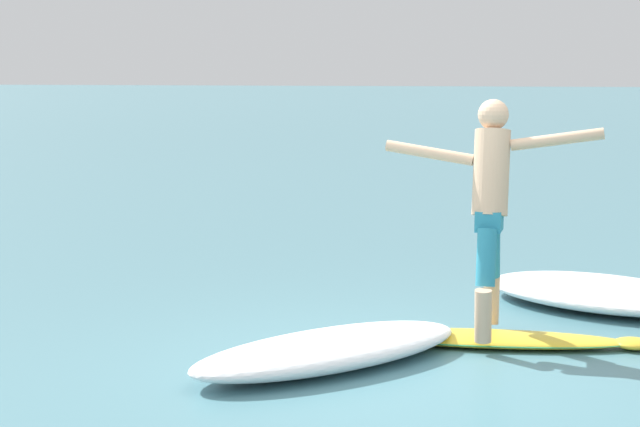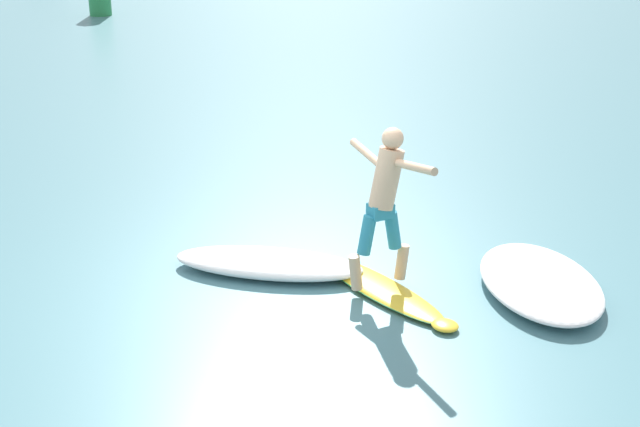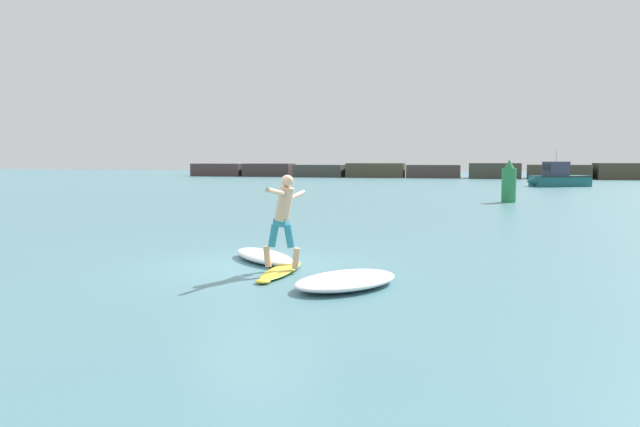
{
  "view_description": "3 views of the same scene",
  "coord_description": "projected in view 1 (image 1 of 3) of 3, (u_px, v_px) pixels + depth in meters",
  "views": [
    {
      "loc": [
        -7.49,
        -0.76,
        2.2
      ],
      "look_at": [
        1.38,
        0.81,
        0.93
      ],
      "focal_mm": 60.0,
      "sensor_mm": 36.0,
      "label": 1
    },
    {
      "loc": [
        -4.72,
        -8.04,
        4.51
      ],
      "look_at": [
        0.49,
        0.1,
        0.79
      ],
      "focal_mm": 50.0,
      "sensor_mm": 36.0,
      "label": 2
    },
    {
      "loc": [
        4.89,
        -12.05,
        2.24
      ],
      "look_at": [
        1.36,
        0.23,
        1.11
      ],
      "focal_mm": 35.0,
      "sensor_mm": 36.0,
      "label": 3
    }
  ],
  "objects": [
    {
      "name": "ground_plane",
      "position": [
        397.0,
        370.0,
        7.74
      ],
      "size": [
        200.0,
        200.0,
        0.0
      ],
      "primitive_type": "plane",
      "color": "teal"
    },
    {
      "name": "surfboard",
      "position": [
        492.0,
        339.0,
        8.42
      ],
      "size": [
        0.61,
        2.4,
        0.23
      ],
      "color": "yellow",
      "rests_on": "ground"
    },
    {
      "name": "surfer",
      "position": [
        491.0,
        196.0,
        8.33
      ],
      "size": [
        0.8,
        1.7,
        1.84
      ],
      "color": "#D4AB87",
      "rests_on": "surfboard"
    },
    {
      "name": "wave_foam_at_tail",
      "position": [
        329.0,
        350.0,
        7.82
      ],
      "size": [
        2.22,
        2.2,
        0.24
      ],
      "color": "white",
      "rests_on": "ground"
    },
    {
      "name": "wave_foam_at_nose",
      "position": [
        602.0,
        293.0,
        9.76
      ],
      "size": [
        2.17,
        2.54,
        0.25
      ],
      "color": "white",
      "rests_on": "ground"
    }
  ]
}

